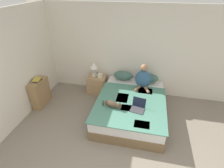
{
  "coord_description": "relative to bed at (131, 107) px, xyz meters",
  "views": [
    {
      "loc": [
        0.42,
        -1.49,
        3.02
      ],
      "look_at": [
        -0.34,
        2.03,
        0.86
      ],
      "focal_mm": 28.0,
      "sensor_mm": 36.0,
      "label": 1
    }
  ],
  "objects": [
    {
      "name": "cat_tabby",
      "position": [
        -0.38,
        -0.43,
        0.34
      ],
      "size": [
        0.5,
        0.29,
        0.17
      ],
      "rotation": [
        0.0,
        0.0,
        -0.29
      ],
      "color": "#473828",
      "rests_on": "bed"
    },
    {
      "name": "book_stack_top",
      "position": [
        -2.47,
        -0.09,
        0.54
      ],
      "size": [
        0.2,
        0.25,
        0.06
      ],
      "color": "#2D2D33",
      "rests_on": "bookshelf"
    },
    {
      "name": "pillow_far",
      "position": [
        0.36,
        0.9,
        0.38
      ],
      "size": [
        0.56,
        0.29,
        0.26
      ],
      "color": "#42665B",
      "rests_on": "bed"
    },
    {
      "name": "wall_side",
      "position": [
        -2.64,
        -0.45,
        1.02
      ],
      "size": [
        0.05,
        4.14,
        2.55
      ],
      "color": "silver",
      "rests_on": "ground_plane"
    },
    {
      "name": "nightstand",
      "position": [
        -1.14,
        0.85,
        0.02
      ],
      "size": [
        0.53,
        0.46,
        0.54
      ],
      "color": "tan",
      "rests_on": "ground_plane"
    },
    {
      "name": "person_sitting",
      "position": [
        0.22,
        0.58,
        0.53
      ],
      "size": [
        0.42,
        0.41,
        0.68
      ],
      "color": "#33567A",
      "rests_on": "bed"
    },
    {
      "name": "bed",
      "position": [
        0.0,
        0.0,
        0.0
      ],
      "size": [
        1.64,
        2.14,
        0.51
      ],
      "color": "brown",
      "rests_on": "ground_plane"
    },
    {
      "name": "laptop_open",
      "position": [
        0.19,
        -0.38,
        0.31
      ],
      "size": [
        0.34,
        0.33,
        0.24
      ],
      "rotation": [
        0.0,
        0.0,
        -0.18
      ],
      "color": "#424247",
      "rests_on": "bed"
    },
    {
      "name": "wall_back",
      "position": [
        -0.15,
        1.14,
        1.02
      ],
      "size": [
        5.92,
        0.05,
        2.55
      ],
      "color": "silver",
      "rests_on": "ground_plane"
    },
    {
      "name": "table_lamp",
      "position": [
        -1.22,
        0.86,
        0.59
      ],
      "size": [
        0.24,
        0.24,
        0.43
      ],
      "color": "beige",
      "rests_on": "nightstand"
    },
    {
      "name": "pillow_near",
      "position": [
        -0.36,
        0.9,
        0.38
      ],
      "size": [
        0.56,
        0.29,
        0.26
      ],
      "color": "#42665B",
      "rests_on": "bed"
    },
    {
      "name": "bookshelf",
      "position": [
        -2.46,
        -0.09,
        0.13
      ],
      "size": [
        0.24,
        0.61,
        0.75
      ],
      "color": "#99754C",
      "rests_on": "ground_plane"
    },
    {
      "name": "tissue_box",
      "position": [
        -1.03,
        0.82,
        0.35
      ],
      "size": [
        0.12,
        0.12,
        0.14
      ],
      "color": "beige",
      "rests_on": "nightstand"
    }
  ]
}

